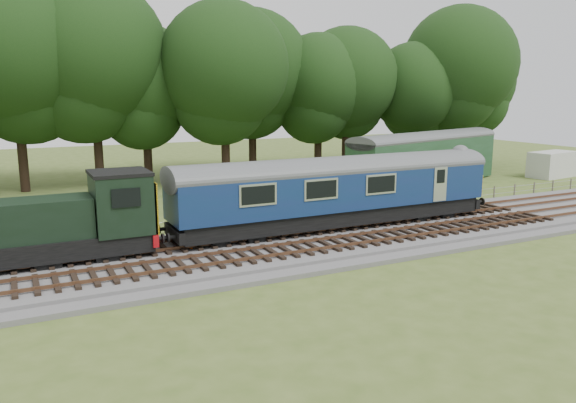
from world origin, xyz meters
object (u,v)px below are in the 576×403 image
worker (187,229)px  shunter_loco (56,224)px  dmu_railcar (337,186)px  parked_coach (426,156)px  caravan (552,164)px

worker → shunter_loco: bearing=142.6°
shunter_loco → dmu_railcar: bearing=-0.0°
dmu_railcar → parked_coach: size_ratio=1.07×
worker → parked_coach: parked_coach is taller
worker → caravan: bearing=-15.5°
shunter_loco → parked_coach: 30.75m
shunter_loco → caravan: size_ratio=1.93×
parked_coach → caravan: size_ratio=3.64×
dmu_railcar → worker: 8.57m
shunter_loco → parked_coach: size_ratio=0.53×
worker → caravan: worker is taller
dmu_railcar → caravan: dmu_railcar is taller
worker → caravan: size_ratio=0.41×
shunter_loco → parked_coach: (28.87, 10.57, 0.41)m
shunter_loco → worker: 5.56m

